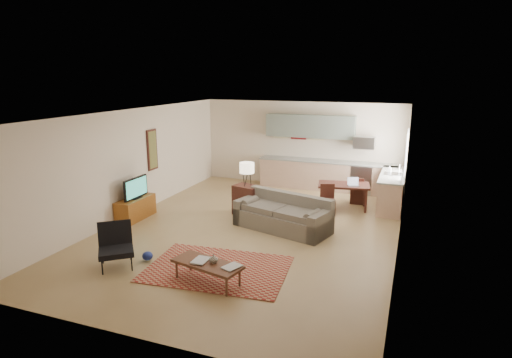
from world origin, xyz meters
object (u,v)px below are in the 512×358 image
at_px(sofa, 282,213).
at_px(tv_credenza, 136,208).
at_px(console_table, 247,200).
at_px(dining_table, 343,196).
at_px(coffee_table, 207,273).
at_px(armchair, 116,247).

xyz_separation_m(sofa, tv_credenza, (-3.67, -0.54, -0.14)).
height_order(console_table, dining_table, console_table).
xyz_separation_m(tv_credenza, console_table, (2.50, 1.27, 0.12)).
relative_size(coffee_table, console_table, 1.64).
bearing_deg(dining_table, coffee_table, -116.42).
bearing_deg(console_table, tv_credenza, -138.49).
distance_m(sofa, console_table, 1.38).
xyz_separation_m(coffee_table, dining_table, (1.50, 5.11, 0.15)).
bearing_deg(tv_credenza, console_table, 26.82).
bearing_deg(tv_credenza, dining_table, 29.34).
distance_m(sofa, armchair, 3.80).
height_order(sofa, tv_credenza, sofa).
height_order(armchair, dining_table, armchair).
xyz_separation_m(sofa, armchair, (-2.31, -3.02, 0.01)).
bearing_deg(dining_table, armchair, -133.36).
xyz_separation_m(coffee_table, tv_credenza, (-3.24, 2.44, 0.07)).
bearing_deg(dining_table, sofa, -126.66).
bearing_deg(armchair, coffee_table, -37.93).
relative_size(sofa, armchair, 2.84).
bearing_deg(tv_credenza, sofa, 8.34).
bearing_deg(tv_credenza, armchair, -61.24).
relative_size(armchair, tv_credenza, 0.71).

